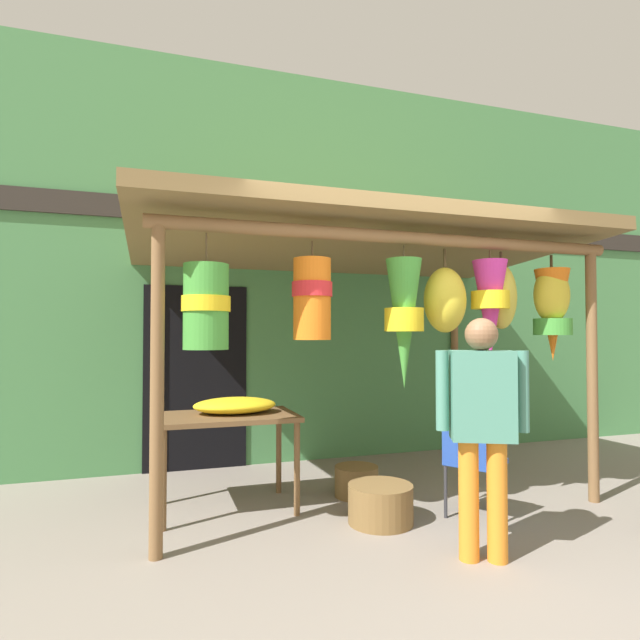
% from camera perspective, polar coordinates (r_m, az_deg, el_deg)
% --- Properties ---
extents(ground_plane, '(30.00, 30.00, 0.00)m').
position_cam_1_polar(ground_plane, '(4.25, 9.14, -21.83)').
color(ground_plane, gray).
extents(shop_facade, '(11.76, 0.29, 4.55)m').
position_cam_1_polar(shop_facade, '(6.21, -1.03, 5.82)').
color(shop_facade, '#47844C').
rests_on(shop_facade, ground_plane).
extents(market_stall_canopy, '(4.17, 2.67, 2.49)m').
position_cam_1_polar(market_stall_canopy, '(4.84, 5.86, 6.15)').
color(market_stall_canopy, brown).
rests_on(market_stall_canopy, ground_plane).
extents(display_table, '(1.14, 0.73, 0.79)m').
position_cam_1_polar(display_table, '(4.47, -10.26, -11.47)').
color(display_table, brown).
rests_on(display_table, ground_plane).
extents(flower_heap_on_table, '(0.70, 0.49, 0.13)m').
position_cam_1_polar(flower_heap_on_table, '(4.50, -9.24, -9.33)').
color(flower_heap_on_table, yellow).
rests_on(flower_heap_on_table, display_table).
extents(folding_chair, '(0.56, 0.56, 0.84)m').
position_cam_1_polar(folding_chair, '(4.40, 16.54, -14.24)').
color(folding_chair, '#2347A8').
rests_on(folding_chair, ground_plane).
extents(wicker_basket_by_table, '(0.51, 0.51, 0.30)m').
position_cam_1_polar(wicker_basket_by_table, '(4.27, 6.75, -19.63)').
color(wicker_basket_by_table, brown).
rests_on(wicker_basket_by_table, ground_plane).
extents(wicker_basket_spare, '(0.40, 0.40, 0.27)m').
position_cam_1_polar(wicker_basket_spare, '(4.89, 4.07, -17.44)').
color(wicker_basket_spare, brown).
rests_on(wicker_basket_spare, ground_plane).
extents(vendor_in_orange, '(0.55, 0.37, 1.58)m').
position_cam_1_polar(vendor_in_orange, '(3.57, 17.58, -10.29)').
color(vendor_in_orange, orange).
rests_on(vendor_in_orange, ground_plane).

